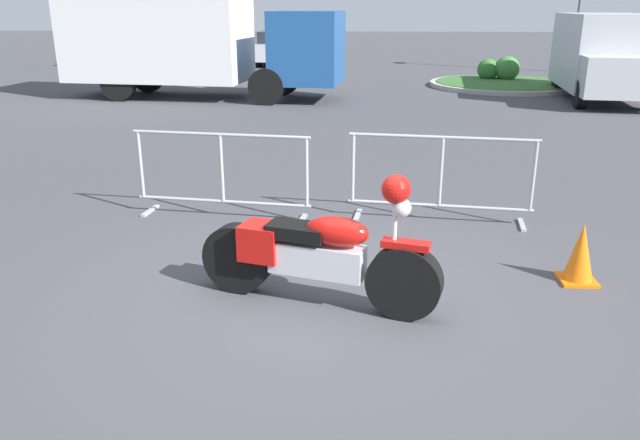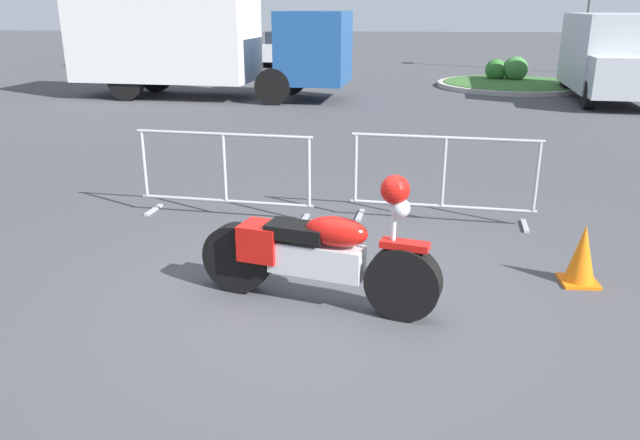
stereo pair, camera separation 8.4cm
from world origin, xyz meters
The scene contains 13 objects.
ground_plane centered at (0.00, 0.00, 0.00)m, with size 120.00×120.00×0.00m, color #424247.
motorcycle centered at (-0.05, 0.01, 0.48)m, with size 2.17×0.79×1.25m.
crowd_barrier_near centered at (-1.39, 2.35, 0.55)m, with size 2.23×0.69×1.07m.
crowd_barrier_far centered at (1.29, 2.35, 0.55)m, with size 2.23×0.69×1.07m.
box_truck centered at (-4.56, 12.85, 1.64)m, with size 7.89×3.04×2.98m.
delivery_van centered at (6.98, 13.25, 1.24)m, with size 2.51×5.19×2.31m.
parked_car_green centered at (-11.38, 23.55, 0.70)m, with size 1.74×4.11×1.39m.
parked_car_red centered at (-8.72, 23.50, 0.75)m, with size 1.85×4.39×1.48m.
parked_car_black centered at (-6.06, 23.72, 0.73)m, with size 1.82×4.30×1.45m.
parked_car_silver centered at (-3.39, 23.56, 0.72)m, with size 1.79×4.25×1.43m.
pedestrian centered at (-5.58, 18.32, 0.92)m, with size 0.46×0.46×1.69m.
planter_island centered at (4.95, 16.17, 0.16)m, with size 4.70×4.70×0.91m.
traffic_cone centered at (2.43, 0.64, 0.29)m, with size 0.34×0.34×0.59m.
Camera 2 is at (0.38, -5.03, 2.54)m, focal length 35.00 mm.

